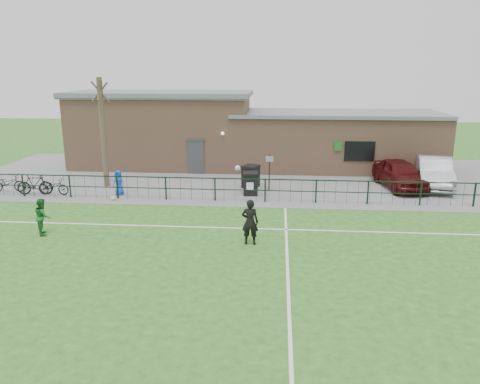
# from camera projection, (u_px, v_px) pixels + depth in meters

# --- Properties ---
(ground) EXTENTS (90.00, 90.00, 0.00)m
(ground) POSITION_uv_depth(u_px,v_px,m) (228.00, 268.00, 15.66)
(ground) COLOR #265A1A
(ground) RESTS_ON ground
(paving_strip) EXTENTS (34.00, 13.00, 0.02)m
(paving_strip) POSITION_uv_depth(u_px,v_px,m) (251.00, 177.00, 28.65)
(paving_strip) COLOR slate
(paving_strip) RESTS_ON ground
(pitch_line_touch) EXTENTS (28.00, 0.10, 0.01)m
(pitch_line_touch) POSITION_uv_depth(u_px,v_px,m) (245.00, 203.00, 23.17)
(pitch_line_touch) COLOR white
(pitch_line_touch) RESTS_ON ground
(pitch_line_mid) EXTENTS (28.00, 0.10, 0.01)m
(pitch_line_mid) POSITION_uv_depth(u_px,v_px,m) (238.00, 228.00, 19.51)
(pitch_line_mid) COLOR white
(pitch_line_mid) RESTS_ON ground
(pitch_line_perp) EXTENTS (0.10, 16.00, 0.01)m
(pitch_line_perp) POSITION_uv_depth(u_px,v_px,m) (288.00, 270.00, 15.50)
(pitch_line_perp) COLOR white
(pitch_line_perp) RESTS_ON ground
(perimeter_fence) EXTENTS (28.00, 0.10, 1.20)m
(perimeter_fence) POSITION_uv_depth(u_px,v_px,m) (245.00, 190.00, 23.21)
(perimeter_fence) COLOR black
(perimeter_fence) RESTS_ON ground
(bare_tree) EXTENTS (0.30, 0.30, 6.00)m
(bare_tree) POSITION_uv_depth(u_px,v_px,m) (103.00, 133.00, 25.63)
(bare_tree) COLOR #46382A
(bare_tree) RESTS_ON ground
(wheelie_bin_left) EXTENTS (0.79, 0.88, 1.10)m
(wheelie_bin_left) POSITION_uv_depth(u_px,v_px,m) (250.00, 184.00, 24.49)
(wheelie_bin_left) COLOR black
(wheelie_bin_left) RESTS_ON paving_strip
(wheelie_bin_right) EXTENTS (1.02, 1.08, 1.15)m
(wheelie_bin_right) POSITION_uv_depth(u_px,v_px,m) (251.00, 177.00, 25.95)
(wheelie_bin_right) COLOR black
(wheelie_bin_right) RESTS_ON paving_strip
(sign_post) EXTENTS (0.07, 0.07, 2.00)m
(sign_post) POSITION_uv_depth(u_px,v_px,m) (269.00, 173.00, 25.11)
(sign_post) COLOR black
(sign_post) RESTS_ON paving_strip
(car_maroon) EXTENTS (2.52, 4.85, 1.58)m
(car_maroon) POSITION_uv_depth(u_px,v_px,m) (400.00, 174.00, 25.78)
(car_maroon) COLOR #400B0C
(car_maroon) RESTS_ON paving_strip
(car_silver) EXTENTS (2.72, 5.25, 1.65)m
(car_silver) POSITION_uv_depth(u_px,v_px,m) (434.00, 172.00, 26.07)
(car_silver) COLOR #929499
(car_silver) RESTS_ON paving_strip
(bicycle_a) EXTENTS (1.90, 0.91, 0.96)m
(bicycle_a) POSITION_uv_depth(u_px,v_px,m) (8.00, 183.00, 25.00)
(bicycle_a) COLOR black
(bicycle_a) RESTS_ON paving_strip
(bicycle_b) EXTENTS (1.89, 0.78, 1.10)m
(bicycle_b) POSITION_uv_depth(u_px,v_px,m) (35.00, 184.00, 24.46)
(bicycle_b) COLOR black
(bicycle_b) RESTS_ON paving_strip
(bicycle_c) EXTENTS (1.70, 0.66, 0.88)m
(bicycle_c) POSITION_uv_depth(u_px,v_px,m) (53.00, 186.00, 24.49)
(bicycle_c) COLOR black
(bicycle_c) RESTS_ON paving_strip
(spectator_child) EXTENTS (0.74, 0.60, 1.31)m
(spectator_child) POSITION_uv_depth(u_px,v_px,m) (119.00, 183.00, 24.40)
(spectator_child) COLOR blue
(spectator_child) RESTS_ON paving_strip
(goalkeeper_kick) EXTENTS (1.14, 2.93, 2.50)m
(goalkeeper_kick) POSITION_uv_depth(u_px,v_px,m) (250.00, 221.00, 17.59)
(goalkeeper_kick) COLOR black
(goalkeeper_kick) RESTS_ON ground
(outfield_player) EXTENTS (0.83, 0.90, 1.48)m
(outfield_player) POSITION_uv_depth(u_px,v_px,m) (43.00, 216.00, 18.67)
(outfield_player) COLOR #1C6327
(outfield_player) RESTS_ON ground
(ball_ground) EXTENTS (0.24, 0.24, 0.24)m
(ball_ground) POSITION_uv_depth(u_px,v_px,m) (113.00, 198.00, 23.52)
(ball_ground) COLOR white
(ball_ground) RESTS_ON ground
(clubhouse) EXTENTS (24.25, 5.40, 4.96)m
(clubhouse) POSITION_uv_depth(u_px,v_px,m) (241.00, 134.00, 31.04)
(clubhouse) COLOR #A2795B
(clubhouse) RESTS_ON ground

